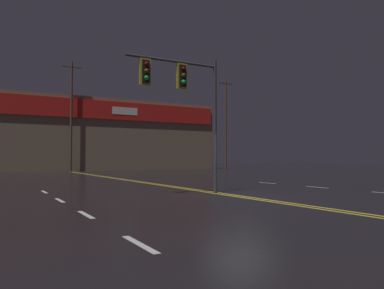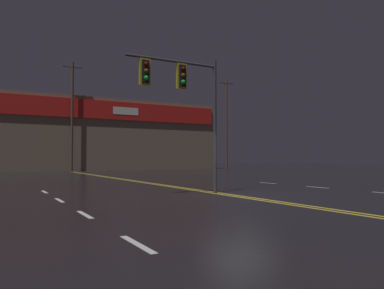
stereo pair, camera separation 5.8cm
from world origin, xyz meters
name	(u,v)px [view 2 (the right image)]	position (x,y,z in m)	size (l,w,h in m)	color
ground_plane	(239,196)	(0.00, 0.00, 0.00)	(200.00, 200.00, 0.00)	black
road_markings	(298,198)	(1.32, -1.55, 0.00)	(17.53, 60.00, 0.01)	gold
traffic_signal_median	(181,89)	(-1.52, 1.69, 4.05)	(3.86, 0.36, 5.34)	#38383D
building_backdrop	(60,135)	(0.00, 38.06, 4.41)	(39.25, 10.23, 8.79)	#7A6651
utility_pole_row	(72,116)	(0.31, 32.39, 6.27)	(46.81, 0.26, 12.62)	#4C3828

